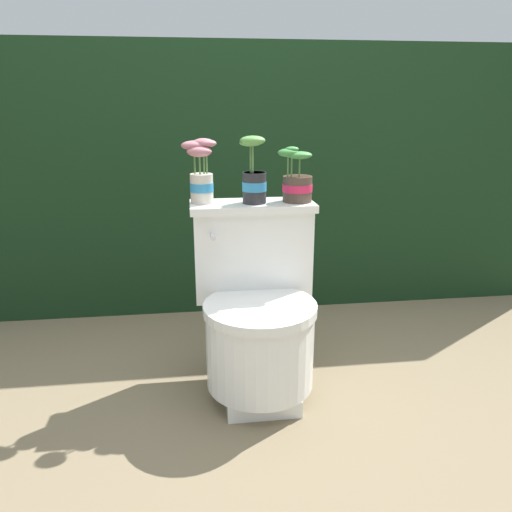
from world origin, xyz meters
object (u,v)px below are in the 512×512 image
(potted_plant_midleft, at_px, (254,178))
(potted_plant_middle, at_px, (297,182))
(potted_plant_left, at_px, (201,171))
(toilet, at_px, (257,312))

(potted_plant_midleft, height_order, potted_plant_middle, potted_plant_midleft)
(potted_plant_left, relative_size, potted_plant_midleft, 0.96)
(toilet, height_order, potted_plant_middle, potted_plant_middle)
(potted_plant_left, bearing_deg, toilet, -39.58)
(potted_plant_left, distance_m, potted_plant_midleft, 0.21)
(toilet, xyz_separation_m, potted_plant_middle, (0.18, 0.14, 0.49))
(toilet, distance_m, potted_plant_left, 0.59)
(toilet, height_order, potted_plant_left, potted_plant_left)
(toilet, xyz_separation_m, potted_plant_midleft, (0.00, 0.14, 0.51))
(toilet, bearing_deg, potted_plant_midleft, 88.09)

